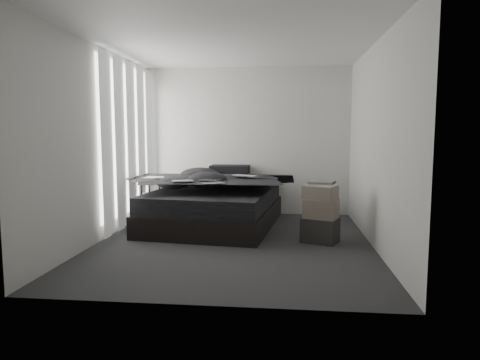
# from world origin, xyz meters

# --- Properties ---
(floor) EXTENTS (3.60, 4.20, 0.01)m
(floor) POSITION_xyz_m (0.00, 0.00, 0.00)
(floor) COLOR #2E2E30
(floor) RESTS_ON ground
(ceiling) EXTENTS (3.60, 4.20, 0.01)m
(ceiling) POSITION_xyz_m (0.00, 0.00, 2.60)
(ceiling) COLOR white
(ceiling) RESTS_ON ground
(wall_back) EXTENTS (3.60, 0.01, 2.60)m
(wall_back) POSITION_xyz_m (0.00, 2.10, 1.30)
(wall_back) COLOR silver
(wall_back) RESTS_ON ground
(wall_front) EXTENTS (3.60, 0.01, 2.60)m
(wall_front) POSITION_xyz_m (0.00, -2.10, 1.30)
(wall_front) COLOR silver
(wall_front) RESTS_ON ground
(wall_left) EXTENTS (0.01, 4.20, 2.60)m
(wall_left) POSITION_xyz_m (-1.80, 0.00, 1.30)
(wall_left) COLOR silver
(wall_left) RESTS_ON ground
(wall_right) EXTENTS (0.01, 4.20, 2.60)m
(wall_right) POSITION_xyz_m (1.80, 0.00, 1.30)
(wall_right) COLOR silver
(wall_right) RESTS_ON ground
(window_left) EXTENTS (0.02, 2.00, 2.30)m
(window_left) POSITION_xyz_m (-1.78, 0.90, 1.35)
(window_left) COLOR white
(window_left) RESTS_ON wall_left
(curtain_left) EXTENTS (0.06, 2.12, 2.48)m
(curtain_left) POSITION_xyz_m (-1.73, 0.90, 1.28)
(curtain_left) COLOR white
(curtain_left) RESTS_ON wall_left
(bed) EXTENTS (2.06, 2.56, 0.32)m
(bed) POSITION_xyz_m (-0.42, 1.02, 0.16)
(bed) COLOR black
(bed) RESTS_ON floor
(mattress) EXTENTS (1.98, 2.49, 0.25)m
(mattress) POSITION_xyz_m (-0.42, 1.02, 0.45)
(mattress) COLOR black
(mattress) RESTS_ON bed
(duvet) EXTENTS (1.97, 2.22, 0.28)m
(duvet) POSITION_xyz_m (-0.43, 0.96, 0.71)
(duvet) COLOR black
(duvet) RESTS_ON mattress
(pillow_lower) EXTENTS (0.77, 0.56, 0.16)m
(pillow_lower) POSITION_xyz_m (-0.37, 1.94, 0.66)
(pillow_lower) COLOR black
(pillow_lower) RESTS_ON mattress
(pillow_upper) EXTENTS (0.67, 0.47, 0.15)m
(pillow_upper) POSITION_xyz_m (-0.30, 1.91, 0.81)
(pillow_upper) COLOR black
(pillow_upper) RESTS_ON pillow_lower
(laptop) EXTENTS (0.45, 0.38, 0.03)m
(laptop) POSITION_xyz_m (0.02, 1.03, 0.87)
(laptop) COLOR silver
(laptop) RESTS_ON duvet
(comic_a) EXTENTS (0.34, 0.27, 0.01)m
(comic_a) POSITION_xyz_m (-0.78, 0.43, 0.86)
(comic_a) COLOR black
(comic_a) RESTS_ON duvet
(comic_b) EXTENTS (0.35, 0.28, 0.01)m
(comic_b) POSITION_xyz_m (-0.42, 0.56, 0.86)
(comic_b) COLOR black
(comic_b) RESTS_ON duvet
(comic_c) EXTENTS (0.36, 0.31, 0.01)m
(comic_c) POSITION_xyz_m (-0.31, 0.20, 0.87)
(comic_c) COLOR black
(comic_c) RESTS_ON duvet
(side_stand) EXTENTS (0.44, 0.44, 0.74)m
(side_stand) POSITION_xyz_m (-1.40, 1.06, 0.37)
(side_stand) COLOR black
(side_stand) RESTS_ON floor
(papers) EXTENTS (0.30, 0.23, 0.01)m
(papers) POSITION_xyz_m (-1.39, 1.05, 0.75)
(papers) COLOR white
(papers) RESTS_ON side_stand
(floor_books) EXTENTS (0.22, 0.26, 0.16)m
(floor_books) POSITION_xyz_m (-0.94, 1.27, 0.08)
(floor_books) COLOR black
(floor_books) RESTS_ON floor
(box_lower) EXTENTS (0.55, 0.50, 0.33)m
(box_lower) POSITION_xyz_m (1.15, 0.15, 0.16)
(box_lower) COLOR black
(box_lower) RESTS_ON floor
(box_mid) EXTENTS (0.50, 0.45, 0.25)m
(box_mid) POSITION_xyz_m (1.15, 0.14, 0.46)
(box_mid) COLOR #695C53
(box_mid) RESTS_ON box_lower
(box_upper) EXTENTS (0.50, 0.47, 0.17)m
(box_upper) POSITION_xyz_m (1.14, 0.15, 0.67)
(box_upper) COLOR #695C53
(box_upper) RESTS_ON box_mid
(art_book_white) EXTENTS (0.42, 0.39, 0.03)m
(art_book_white) POSITION_xyz_m (1.15, 0.15, 0.77)
(art_book_white) COLOR silver
(art_book_white) RESTS_ON box_upper
(art_book_snake) EXTENTS (0.39, 0.35, 0.03)m
(art_book_snake) POSITION_xyz_m (1.15, 0.14, 0.81)
(art_book_snake) COLOR silver
(art_book_snake) RESTS_ON art_book_white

